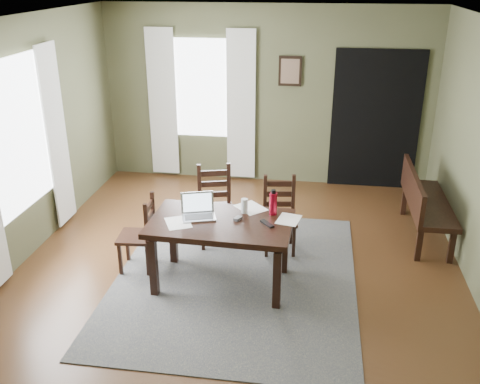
% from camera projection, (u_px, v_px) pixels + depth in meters
% --- Properties ---
extents(ground, '(5.00, 6.00, 0.01)m').
position_uv_depth(ground, '(236.00, 278.00, 5.91)').
color(ground, '#492C16').
extents(room_shell, '(5.02, 6.02, 2.71)m').
position_uv_depth(room_shell, '(235.00, 119.00, 5.21)').
color(room_shell, '#515437').
rests_on(room_shell, ground).
extents(rug, '(2.60, 3.20, 0.01)m').
position_uv_depth(rug, '(236.00, 277.00, 5.91)').
color(rug, '#444444').
rests_on(rug, ground).
extents(dining_table, '(1.50, 0.93, 0.74)m').
position_uv_depth(dining_table, '(221.00, 229.00, 5.55)').
color(dining_table, black).
rests_on(dining_table, rug).
extents(chair_end, '(0.41, 0.41, 0.87)m').
position_uv_depth(chair_end, '(140.00, 235.00, 5.92)').
color(chair_end, black).
rests_on(chair_end, rug).
extents(chair_back_left, '(0.52, 0.52, 0.97)m').
position_uv_depth(chair_back_left, '(215.00, 206.00, 6.51)').
color(chair_back_left, black).
rests_on(chair_back_left, rug).
extents(chair_back_right, '(0.45, 0.45, 0.90)m').
position_uv_depth(chair_back_right, '(279.00, 216.00, 6.34)').
color(chair_back_right, black).
rests_on(chair_back_right, rug).
extents(bench, '(0.48, 1.50, 0.84)m').
position_uv_depth(bench, '(423.00, 199.00, 6.64)').
color(bench, black).
rests_on(bench, ground).
extents(laptop, '(0.41, 0.37, 0.24)m').
position_uv_depth(laptop, '(198.00, 210.00, 5.61)').
color(laptop, '#B7B7BC').
rests_on(laptop, dining_table).
extents(computer_mouse, '(0.09, 0.11, 0.03)m').
position_uv_depth(computer_mouse, '(238.00, 219.00, 5.54)').
color(computer_mouse, '#3F3F42').
rests_on(computer_mouse, dining_table).
extents(tv_remote, '(0.16, 0.18, 0.02)m').
position_uv_depth(tv_remote, '(267.00, 224.00, 5.44)').
color(tv_remote, black).
rests_on(tv_remote, dining_table).
extents(drinking_glass, '(0.08, 0.08, 0.16)m').
position_uv_depth(drinking_glass, '(244.00, 206.00, 5.68)').
color(drinking_glass, silver).
rests_on(drinking_glass, dining_table).
extents(water_bottle, '(0.11, 0.11, 0.28)m').
position_uv_depth(water_bottle, '(273.00, 203.00, 5.62)').
color(water_bottle, '#AC0D26').
rests_on(water_bottle, dining_table).
extents(paper_a, '(0.35, 0.38, 0.00)m').
position_uv_depth(paper_a, '(178.00, 223.00, 5.48)').
color(paper_a, white).
rests_on(paper_a, dining_table).
extents(paper_c, '(0.41, 0.41, 0.00)m').
position_uv_depth(paper_c, '(251.00, 208.00, 5.82)').
color(paper_c, white).
rests_on(paper_c, dining_table).
extents(paper_d, '(0.28, 0.33, 0.00)m').
position_uv_depth(paper_d, '(289.00, 219.00, 5.55)').
color(paper_d, white).
rests_on(paper_d, dining_table).
extents(window_left, '(0.01, 1.30, 1.70)m').
position_uv_depth(window_left, '(17.00, 137.00, 5.87)').
color(window_left, white).
rests_on(window_left, ground).
extents(window_back, '(1.00, 0.01, 1.50)m').
position_uv_depth(window_back, '(201.00, 88.00, 8.19)').
color(window_back, white).
rests_on(window_back, ground).
extents(curtain_left_far, '(0.03, 0.48, 2.30)m').
position_uv_depth(curtain_left_far, '(57.00, 137.00, 6.71)').
color(curtain_left_far, silver).
rests_on(curtain_left_far, ground).
extents(curtain_back_left, '(0.44, 0.03, 2.30)m').
position_uv_depth(curtain_back_left, '(163.00, 104.00, 8.35)').
color(curtain_back_left, silver).
rests_on(curtain_back_left, ground).
extents(curtain_back_right, '(0.44, 0.03, 2.30)m').
position_uv_depth(curtain_back_right, '(241.00, 106.00, 8.18)').
color(curtain_back_right, silver).
rests_on(curtain_back_right, ground).
extents(framed_picture, '(0.34, 0.03, 0.44)m').
position_uv_depth(framed_picture, '(290.00, 71.00, 7.89)').
color(framed_picture, black).
rests_on(framed_picture, ground).
extents(doorway_back, '(1.30, 0.03, 2.10)m').
position_uv_depth(doorway_back, '(375.00, 121.00, 7.99)').
color(doorway_back, black).
rests_on(doorway_back, ground).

